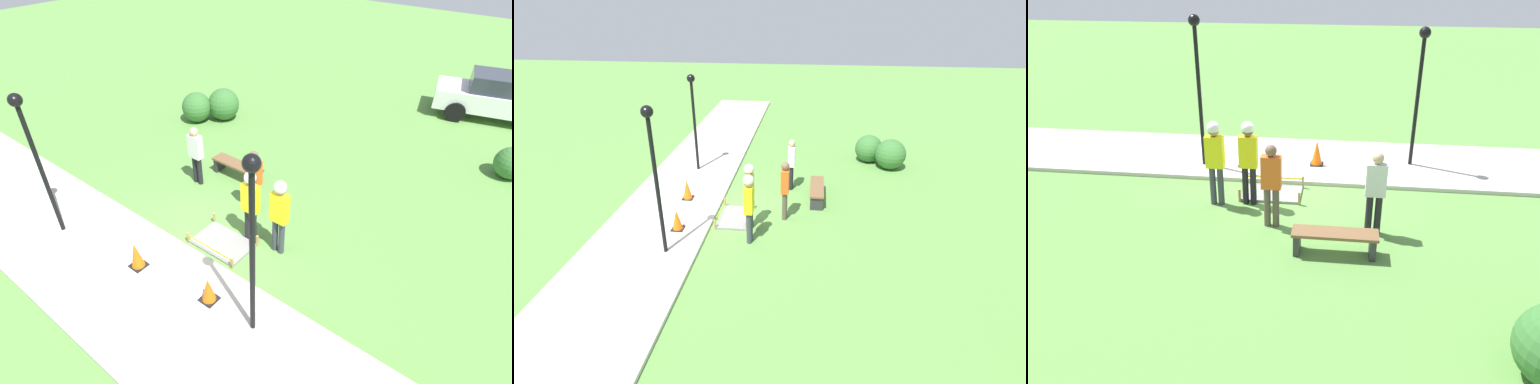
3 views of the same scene
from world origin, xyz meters
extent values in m
plane|color=#5B8E42|center=(0.00, 0.00, 0.00)|extent=(60.00, 60.00, 0.00)
cube|color=#BCB7AD|center=(0.00, -1.53, 0.05)|extent=(28.00, 3.05, 0.10)
cube|color=gray|center=(0.47, 0.61, 0.03)|extent=(1.37, 0.92, 0.06)
cube|color=tan|center=(-0.22, 0.16, 0.16)|extent=(0.05, 0.05, 0.31)
cube|color=tan|center=(1.16, 0.16, 0.16)|extent=(0.05, 0.05, 0.31)
cube|color=tan|center=(-0.22, 1.07, 0.16)|extent=(0.05, 0.05, 0.31)
cube|color=tan|center=(1.16, 1.07, 0.16)|extent=(0.05, 0.05, 0.31)
cube|color=yellow|center=(0.47, 0.16, 0.23)|extent=(1.37, 0.00, 0.04)
cube|color=black|center=(-0.47, -1.13, 0.11)|extent=(0.34, 0.34, 0.02)
cone|color=orange|center=(-0.47, -1.13, 0.44)|extent=(0.29, 0.29, 0.63)
cube|color=black|center=(1.41, -0.85, 0.11)|extent=(0.34, 0.34, 0.02)
cone|color=orange|center=(1.41, -0.85, 0.41)|extent=(0.29, 0.29, 0.57)
cube|color=#2D2D33|center=(-1.78, 3.02, 0.21)|extent=(0.12, 0.40, 0.42)
cube|color=#2D2D33|center=(-0.36, 3.02, 0.21)|extent=(0.12, 0.40, 0.42)
cube|color=brown|center=(-1.07, 3.02, 0.45)|extent=(1.62, 0.44, 0.06)
cylinder|color=black|center=(0.82, 1.14, 0.45)|extent=(0.14, 0.14, 0.90)
cylinder|color=black|center=(1.00, 1.14, 0.45)|extent=(0.14, 0.14, 0.90)
cube|color=yellow|center=(0.91, 1.14, 1.26)|extent=(0.40, 0.22, 0.72)
sphere|color=brown|center=(0.91, 1.14, 1.74)|extent=(0.24, 0.24, 0.24)
sphere|color=white|center=(0.91, 1.14, 1.81)|extent=(0.28, 0.28, 0.28)
cylinder|color=#383D47|center=(1.54, 1.24, 0.45)|extent=(0.14, 0.14, 0.91)
cylinder|color=#383D47|center=(1.72, 1.24, 0.45)|extent=(0.14, 0.14, 0.91)
cube|color=yellow|center=(1.63, 1.24, 1.27)|extent=(0.40, 0.22, 0.72)
sphere|color=#A37A5B|center=(1.63, 1.24, 1.75)|extent=(0.25, 0.25, 0.25)
sphere|color=white|center=(1.63, 1.24, 1.82)|extent=(0.28, 0.28, 0.28)
cylinder|color=brown|center=(0.17, 2.08, 0.44)|extent=(0.14, 0.14, 0.87)
cylinder|color=brown|center=(0.35, 2.08, 0.44)|extent=(0.14, 0.14, 0.87)
cube|color=#E55B1E|center=(0.26, 2.08, 1.22)|extent=(0.40, 0.22, 0.69)
sphere|color=brown|center=(0.26, 2.08, 1.68)|extent=(0.24, 0.24, 0.24)
cylinder|color=black|center=(-1.90, 2.13, 0.43)|extent=(0.14, 0.14, 0.86)
cylinder|color=black|center=(-1.72, 2.13, 0.43)|extent=(0.14, 0.14, 0.86)
cube|color=silver|center=(-1.81, 2.13, 1.19)|extent=(0.40, 0.22, 0.68)
sphere|color=tan|center=(-1.81, 2.13, 1.65)|extent=(0.23, 0.23, 0.23)
cylinder|color=black|center=(2.50, -0.81, 1.87)|extent=(0.10, 0.10, 3.54)
sphere|color=black|center=(2.50, -0.81, 3.74)|extent=(0.28, 0.28, 0.28)
cylinder|color=black|center=(-2.93, -1.47, 1.73)|extent=(0.10, 0.10, 3.27)
sphere|color=black|center=(-2.93, -1.47, 3.46)|extent=(0.28, 0.28, 0.28)
sphere|color=#387033|center=(-4.71, 5.04, 0.54)|extent=(1.07, 1.07, 1.07)
sphere|color=#387033|center=(-4.04, 5.78, 0.57)|extent=(1.15, 1.15, 1.15)
camera|label=1|loc=(5.37, -4.42, 6.62)|focal=28.00mm
camera|label=2|loc=(10.69, 2.83, 5.99)|focal=28.00mm
camera|label=3|loc=(-1.12, 11.12, 5.20)|focal=35.00mm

